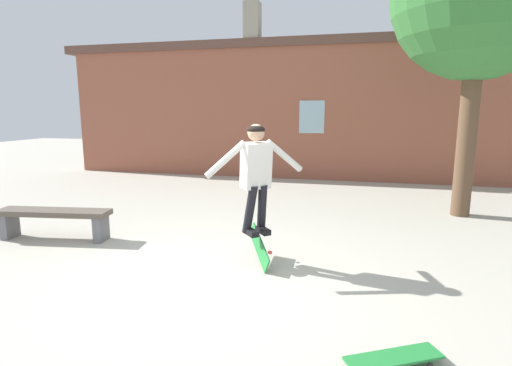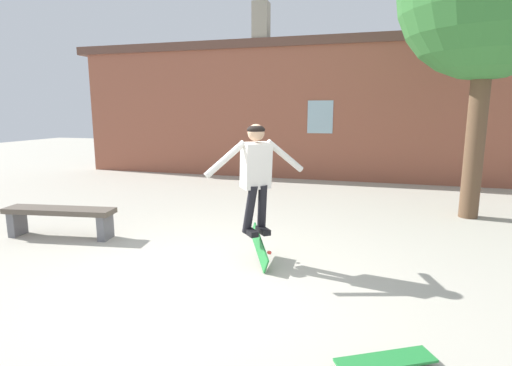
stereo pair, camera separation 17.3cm
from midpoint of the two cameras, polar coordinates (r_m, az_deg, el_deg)
ground_plane at (r=4.85m, az=-8.27°, el=-13.53°), size 40.00×40.00×0.00m
building_backdrop at (r=11.62m, az=5.49°, el=10.69°), size 14.76×0.52×4.94m
park_bench at (r=6.89m, az=-27.55°, el=-4.42°), size 1.76×0.60×0.47m
skater at (r=4.95m, az=-1.00°, el=1.89°), size 1.07×0.94×1.39m
skateboard_flipping at (r=5.20m, az=-0.47°, el=-9.05°), size 0.44×0.71×0.45m
skateboard_resting at (r=3.51m, az=17.64°, el=-22.71°), size 0.78×0.56×0.08m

